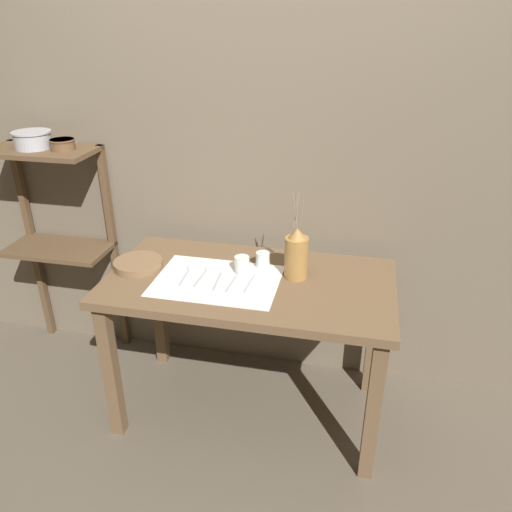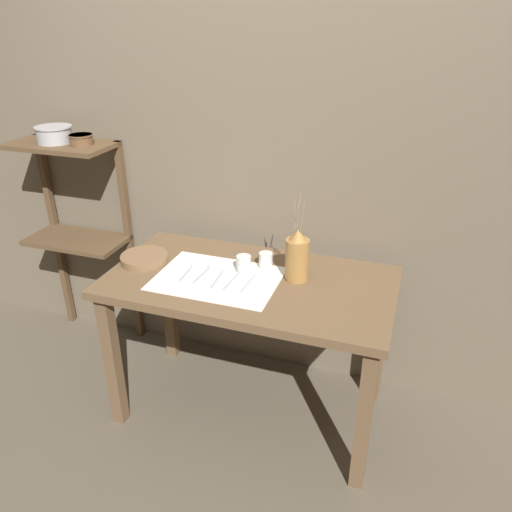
{
  "view_description": "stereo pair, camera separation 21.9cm",
  "coord_description": "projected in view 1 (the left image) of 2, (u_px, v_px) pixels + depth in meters",
  "views": [
    {
      "loc": [
        0.45,
        -1.92,
        1.85
      ],
      "look_at": [
        0.03,
        0.0,
        0.88
      ],
      "focal_mm": 35.0,
      "sensor_mm": 36.0,
      "label": 1
    },
    {
      "loc": [
        0.66,
        -1.86,
        1.85
      ],
      "look_at": [
        0.03,
        0.0,
        0.88
      ],
      "focal_mm": 35.0,
      "sensor_mm": 36.0,
      "label": 2
    }
  ],
  "objects": [
    {
      "name": "spoon_outer",
      "position": [
        205.0,
        273.0,
        2.29
      ],
      "size": [
        0.03,
        0.18,
        0.02
      ],
      "color": "#A8A8AD",
      "rests_on": "wooden_table"
    },
    {
      "name": "ground_plane",
      "position": [
        250.0,
        408.0,
        2.58
      ],
      "size": [
        12.0,
        12.0,
        0.0
      ],
      "primitive_type": "plane",
      "color": "brown"
    },
    {
      "name": "metal_pot_large",
      "position": [
        32.0,
        139.0,
        2.47
      ],
      "size": [
        0.19,
        0.19,
        0.08
      ],
      "color": "#A8A8AD",
      "rests_on": "wooden_shelf_unit"
    },
    {
      "name": "linen_cloth",
      "position": [
        217.0,
        280.0,
        2.23
      ],
      "size": [
        0.55,
        0.4,
        0.0
      ],
      "color": "white",
      "rests_on": "wooden_table"
    },
    {
      "name": "pitcher_with_flowers",
      "position": [
        296.0,
        255.0,
        2.22
      ],
      "size": [
        0.11,
        0.11,
        0.4
      ],
      "color": "olive",
      "rests_on": "wooden_table"
    },
    {
      "name": "glass_tumbler_far",
      "position": [
        263.0,
        260.0,
        2.33
      ],
      "size": [
        0.07,
        0.07,
        0.07
      ],
      "color": "silver",
      "rests_on": "wooden_table"
    },
    {
      "name": "wooden_bowl",
      "position": [
        138.0,
        264.0,
        2.34
      ],
      "size": [
        0.23,
        0.23,
        0.04
      ],
      "color": "brown",
      "rests_on": "wooden_table"
    },
    {
      "name": "glass_tumbler_near",
      "position": [
        242.0,
        264.0,
        2.29
      ],
      "size": [
        0.07,
        0.07,
        0.08
      ],
      "color": "silver",
      "rests_on": "wooden_table"
    },
    {
      "name": "fork_outer",
      "position": [
        217.0,
        282.0,
        2.22
      ],
      "size": [
        0.02,
        0.17,
        0.0
      ],
      "color": "#A8A8AD",
      "rests_on": "wooden_table"
    },
    {
      "name": "metal_pot_small",
      "position": [
        62.0,
        144.0,
        2.44
      ],
      "size": [
        0.12,
        0.12,
        0.05
      ],
      "color": "brown",
      "rests_on": "wooden_shelf_unit"
    },
    {
      "name": "stone_wall_back",
      "position": [
        270.0,
        157.0,
        2.45
      ],
      "size": [
        7.0,
        0.06,
        2.4
      ],
      "color": "#6B5E4C",
      "rests_on": "ground_plane"
    },
    {
      "name": "wooden_table",
      "position": [
        249.0,
        299.0,
        2.29
      ],
      "size": [
        1.3,
        0.69,
        0.76
      ],
      "color": "brown",
      "rests_on": "ground_plane"
    },
    {
      "name": "knife_center",
      "position": [
        249.0,
        283.0,
        2.2
      ],
      "size": [
        0.02,
        0.17,
        0.0
      ],
      "color": "#A8A8AD",
      "rests_on": "wooden_table"
    },
    {
      "name": "fork_inner",
      "position": [
        232.0,
        283.0,
        2.21
      ],
      "size": [
        0.02,
        0.17,
        0.0
      ],
      "color": "#A8A8AD",
      "rests_on": "wooden_table"
    },
    {
      "name": "wooden_shelf_unit",
      "position": [
        57.0,
        217.0,
        2.68
      ],
      "size": [
        0.55,
        0.29,
        1.23
      ],
      "color": "brown",
      "rests_on": "ground_plane"
    },
    {
      "name": "spoon_inner",
      "position": [
        188.0,
        271.0,
        2.3
      ],
      "size": [
        0.03,
        0.18,
        0.02
      ],
      "color": "#A8A8AD",
      "rests_on": "wooden_table"
    }
  ]
}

